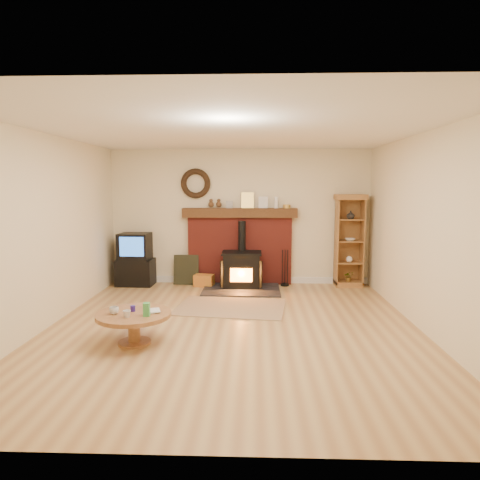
{
  "coord_description": "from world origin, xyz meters",
  "views": [
    {
      "loc": [
        0.3,
        -5.55,
        1.9
      ],
      "look_at": [
        0.06,
        1.0,
        1.07
      ],
      "focal_mm": 32.0,
      "sensor_mm": 36.0,
      "label": 1
    }
  ],
  "objects_px": {
    "tv_unit": "(135,260)",
    "curio_cabinet": "(349,240)",
    "wood_stove": "(242,271)",
    "coffee_table": "(134,319)"
  },
  "relations": [
    {
      "from": "tv_unit",
      "to": "curio_cabinet",
      "type": "bearing_deg",
      "value": 1.17
    },
    {
      "from": "wood_stove",
      "to": "curio_cabinet",
      "type": "relative_size",
      "value": 0.8
    },
    {
      "from": "wood_stove",
      "to": "curio_cabinet",
      "type": "distance_m",
      "value": 2.12
    },
    {
      "from": "curio_cabinet",
      "to": "coffee_table",
      "type": "distance_m",
      "value": 4.56
    },
    {
      "from": "wood_stove",
      "to": "tv_unit",
      "type": "relative_size",
      "value": 1.39
    },
    {
      "from": "tv_unit",
      "to": "curio_cabinet",
      "type": "xyz_separation_m",
      "value": [
        4.08,
        0.08,
        0.4
      ]
    },
    {
      "from": "tv_unit",
      "to": "coffee_table",
      "type": "xyz_separation_m",
      "value": [
        0.84,
        -3.08,
        -0.17
      ]
    },
    {
      "from": "wood_stove",
      "to": "tv_unit",
      "type": "height_order",
      "value": "wood_stove"
    },
    {
      "from": "wood_stove",
      "to": "tv_unit",
      "type": "xyz_separation_m",
      "value": [
        -2.05,
        0.2,
        0.15
      ]
    },
    {
      "from": "wood_stove",
      "to": "coffee_table",
      "type": "distance_m",
      "value": 3.13
    }
  ]
}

